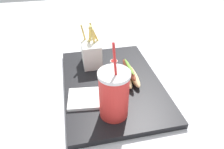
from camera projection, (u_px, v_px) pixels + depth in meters
name	position (u px, v px, depth m)	size (l,w,h in m)	color
ground_plane	(112.00, 87.00, 0.78)	(2.40, 2.40, 0.02)	silver
food_tray	(112.00, 83.00, 0.77)	(0.50, 0.35, 0.02)	black
soda_cup	(114.00, 94.00, 0.59)	(0.09, 0.09, 0.24)	red
fries_basket	(91.00, 53.00, 0.83)	(0.11, 0.07, 0.16)	white
hot_dog_1	(129.00, 74.00, 0.76)	(0.15, 0.06, 0.06)	#E5C689
ketchup_cup_1	(114.00, 62.00, 0.85)	(0.03, 0.03, 0.02)	white
napkin_stack	(84.00, 99.00, 0.68)	(0.10, 0.10, 0.01)	white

